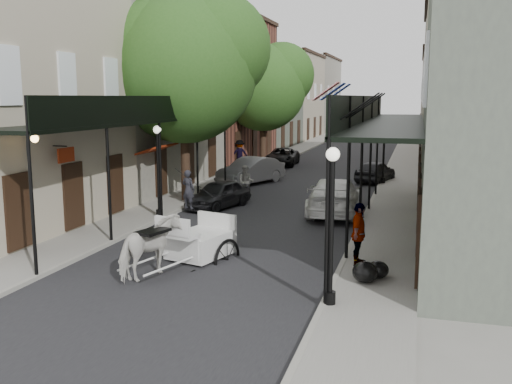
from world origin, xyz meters
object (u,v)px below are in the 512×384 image
Objects in this scene: lamppost_right_far at (384,149)px; tree_far at (269,84)px; car_left_mid at (251,171)px; car_right_far at (375,171)px; tree_near at (193,63)px; horse at (151,248)px; pedestrian_sidewalk_left at (240,154)px; pedestrian_walking at (246,182)px; car_left_far at (282,157)px; pedestrian_sidewalk_right at (359,234)px; car_left_near at (219,194)px; lamppost_right_near at (331,224)px; car_right_near at (334,196)px; lamppost_left at (158,170)px; carriage at (208,221)px.

tree_far is at bearing 143.49° from lamppost_right_far.
car_left_mid is 1.22× the size of car_right_far.
tree_near reaches higher than car_right_far.
pedestrian_sidewalk_left reaches higher than horse.
pedestrian_walking is at bearing -80.35° from tree_far.
pedestrian_sidewalk_left is 0.42× the size of car_left_far.
car_right_far is (7.20, -6.56, 0.00)m from car_left_far.
pedestrian_sidewalk_right is 0.40× the size of car_left_mid.
pedestrian_sidewalk_left is at bearing 156.62° from lamppost_right_far.
car_left_near is 16.59m from car_left_far.
pedestrian_sidewalk_left is at bearing 29.21° from pedestrian_sidewalk_right.
lamppost_right_near is 19.86m from car_left_mid.
car_left_mid is 9.36m from car_right_near.
pedestrian_sidewalk_right is at bearing -64.11° from pedestrian_walking.
pedestrian_sidewalk_right is at bearing -140.88° from horse.
tree_far is 1.88× the size of car_left_far.
tree_near is 12.92m from horse.
lamppost_right_far is 1.84× the size of horse.
car_left_far is (0.65, 1.39, -5.20)m from tree_far.
tree_far is at bearing 90.46° from lamppost_left.
pedestrian_sidewalk_right is at bearing -45.62° from tree_near.
lamppost_right_far is at bearing 68.37° from car_left_near.
lamppost_right_far is (0.00, 20.00, 0.00)m from lamppost_right_near.
pedestrian_sidewalk_left reaches higher than car_left_near.
car_left_far is at bearing -68.99° from horse.
lamppost_right_far is 0.70× the size of car_right_near.
car_right_near reaches higher than car_left_mid.
pedestrian_sidewalk_right is at bearing 107.36° from car_right_far.
carriage is 21.43m from pedestrian_sidewalk_left.
pedestrian_walking is (-6.22, 13.68, -1.22)m from lamppost_right_near.
car_left_mid is at bearing -91.54° from car_left_far.
tree_far is at bearing -70.50° from car_right_near.
car_left_far is 0.86× the size of car_right_near.
pedestrian_sidewalk_left is 3.98m from car_left_far.
car_right_near is (-1.81, 7.72, -0.27)m from pedestrian_sidewalk_right.
tree_far is at bearing -18.71° from car_right_far.
car_left_far is at bearing 21.50° from pedestrian_sidewalk_right.
pedestrian_sidewalk_right is at bearing 91.98° from pedestrian_sidewalk_left.
tree_near is 6.19m from car_left_near.
tree_far is at bearing 119.99° from car_left_mid.
car_left_near is 0.81× the size of car_left_far.
carriage is at bearing 80.79° from pedestrian_sidewalk_left.
lamppost_left and lamppost_right_far have the same top height.
car_left_mid is at bearing 111.80° from lamppost_right_near.
tree_far is 1.87× the size of car_left_mid.
car_right_near is at bearing 84.37° from carriage.
pedestrian_sidewalk_right is (8.61, -8.80, -5.45)m from tree_near.
pedestrian_sidewalk_left is (-9.90, 24.28, -0.96)m from lamppost_right_near.
horse is at bearing -90.00° from carriage.
pedestrian_sidewalk_right is 25.48m from car_left_far.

